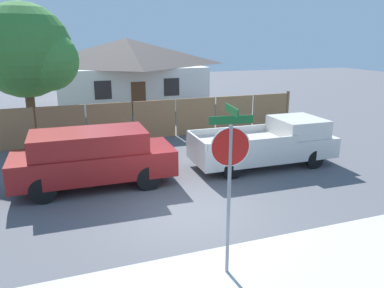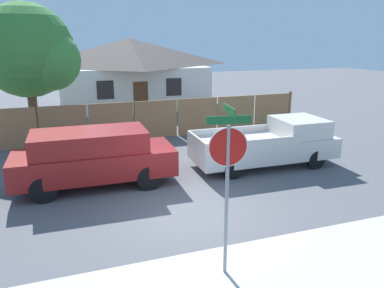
# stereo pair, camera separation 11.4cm
# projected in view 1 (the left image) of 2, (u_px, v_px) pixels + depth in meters

# --- Properties ---
(ground_plane) EXTENTS (80.00, 80.00, 0.00)m
(ground_plane) POSITION_uv_depth(u_px,v_px,m) (187.00, 211.00, 10.31)
(ground_plane) COLOR #56565B
(wooden_fence) EXTENTS (14.70, 0.12, 1.88)m
(wooden_fence) POSITION_uv_depth(u_px,v_px,m) (155.00, 119.00, 17.66)
(wooden_fence) COLOR #997047
(wooden_fence) RESTS_ON ground
(house) EXTENTS (10.24, 7.34, 4.57)m
(house) POSITION_uv_depth(u_px,v_px,m) (128.00, 71.00, 25.84)
(house) COLOR white
(house) RESTS_ON ground
(oak_tree) EXTENTS (4.28, 4.08, 6.11)m
(oak_tree) POSITION_uv_depth(u_px,v_px,m) (29.00, 53.00, 16.17)
(oak_tree) COLOR brown
(oak_tree) RESTS_ON ground
(red_suv) EXTENTS (5.02, 1.99, 1.83)m
(red_suv) POSITION_uv_depth(u_px,v_px,m) (93.00, 157.00, 11.79)
(red_suv) COLOR maroon
(red_suv) RESTS_ON ground
(orange_pickup) EXTENTS (5.33, 2.11, 1.70)m
(orange_pickup) POSITION_uv_depth(u_px,v_px,m) (269.00, 143.00, 13.89)
(orange_pickup) COLOR silver
(orange_pickup) RESTS_ON ground
(stop_sign) EXTENTS (0.84, 0.75, 3.43)m
(stop_sign) POSITION_uv_depth(u_px,v_px,m) (230.00, 164.00, 7.02)
(stop_sign) COLOR gray
(stop_sign) RESTS_ON ground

